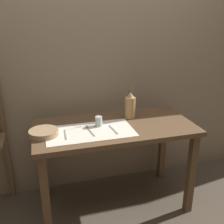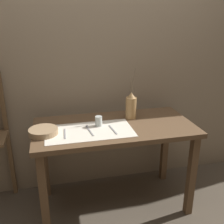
% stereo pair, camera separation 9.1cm
% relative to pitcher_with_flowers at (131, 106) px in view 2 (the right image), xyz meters
% --- Properties ---
extents(ground_plane, '(12.00, 12.00, 0.00)m').
position_rel_pitcher_with_flowers_xyz_m(ground_plane, '(-0.18, -0.12, -0.91)').
color(ground_plane, brown).
extents(stone_wall_back, '(7.00, 0.06, 2.40)m').
position_rel_pitcher_with_flowers_xyz_m(stone_wall_back, '(-0.18, 0.32, 0.29)').
color(stone_wall_back, gray).
rests_on(stone_wall_back, ground_plane).
extents(wooden_table, '(1.34, 0.67, 0.80)m').
position_rel_pitcher_with_flowers_xyz_m(wooden_table, '(-0.18, -0.12, -0.22)').
color(wooden_table, brown).
rests_on(wooden_table, ground_plane).
extents(linen_cloth, '(0.70, 0.37, 0.00)m').
position_rel_pitcher_with_flowers_xyz_m(linen_cloth, '(-0.41, -0.20, -0.11)').
color(linen_cloth, silver).
rests_on(linen_cloth, wooden_table).
extents(pitcher_with_flowers, '(0.10, 0.10, 0.46)m').
position_rel_pitcher_with_flowers_xyz_m(pitcher_with_flowers, '(0.00, 0.00, 0.00)').
color(pitcher_with_flowers, '#A87F4C').
rests_on(pitcher_with_flowers, wooden_table).
extents(wooden_bowl, '(0.22, 0.22, 0.05)m').
position_rel_pitcher_with_flowers_xyz_m(wooden_bowl, '(-0.76, -0.17, -0.09)').
color(wooden_bowl, '#9E7F5B').
rests_on(wooden_bowl, wooden_table).
extents(glass_tumbler_near, '(0.06, 0.06, 0.08)m').
position_rel_pitcher_with_flowers_xyz_m(glass_tumbler_near, '(-0.31, -0.11, -0.07)').
color(glass_tumbler_near, '#B7C1BC').
rests_on(glass_tumbler_near, wooden_table).
extents(fork_inner, '(0.02, 0.18, 0.00)m').
position_rel_pitcher_with_flowers_xyz_m(fork_inner, '(-0.60, -0.21, -0.11)').
color(fork_inner, '#939399').
rests_on(fork_inner, wooden_table).
extents(spoon_inner, '(0.04, 0.20, 0.02)m').
position_rel_pitcher_with_flowers_xyz_m(spoon_inner, '(-0.41, -0.15, -0.11)').
color(spoon_inner, '#939399').
rests_on(spoon_inner, wooden_table).
extents(knife_center, '(0.03, 0.18, 0.00)m').
position_rel_pitcher_with_flowers_xyz_m(knife_center, '(-0.22, -0.22, -0.11)').
color(knife_center, '#939399').
rests_on(knife_center, wooden_table).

